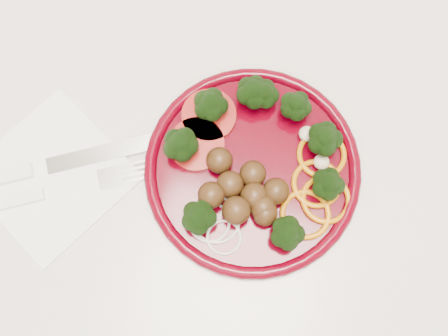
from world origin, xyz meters
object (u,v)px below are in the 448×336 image
(plate, at_px, (252,166))
(napkin, at_px, (52,176))
(fork, at_px, (27,197))
(knife, at_px, (26,171))

(plate, xyz_separation_m, napkin, (-0.21, -0.08, -0.01))
(plate, height_order, fork, plate)
(napkin, height_order, knife, knife)
(plate, height_order, knife, plate)
(plate, bearing_deg, fork, -154.69)
(plate, xyz_separation_m, knife, (-0.24, -0.08, -0.01))
(fork, bearing_deg, knife, 83.00)
(knife, bearing_deg, napkin, -22.66)
(napkin, bearing_deg, fork, -114.74)
(knife, height_order, fork, knife)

